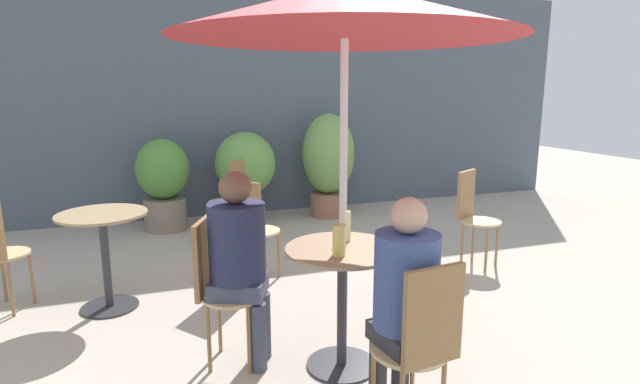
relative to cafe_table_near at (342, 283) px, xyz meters
name	(u,v)px	position (x,y,z in m)	size (l,w,h in m)	color
ground_plane	(363,379)	(0.07, -0.17, -0.53)	(20.00, 20.00, 0.00)	#B2A899
storefront_wall	(234,101)	(0.07, 4.03, 0.97)	(10.00, 0.06, 3.00)	#4C5666
cafe_table_near	(342,283)	(0.00, 0.00, 0.00)	(0.67, 0.67, 0.75)	#2D2D33
cafe_table_far	(104,242)	(-1.38, 1.35, -0.01)	(0.65, 0.65, 0.75)	#2D2D33
bistro_chair_0	(217,279)	(-0.69, 0.29, 0.00)	(0.41, 0.39, 0.90)	tan
bistro_chair_1	(421,338)	(0.09, -0.74, 0.00)	(0.36, 0.38, 0.90)	tan
bistro_chair_2	(473,210)	(1.83, 1.28, 0.00)	(0.41, 0.41, 0.90)	tan
bistro_chair_3	(252,222)	(-0.23, 1.51, 0.00)	(0.42, 0.41, 0.90)	tan
bistro_chair_4	(232,194)	(-0.20, 2.76, 0.00)	(0.42, 0.41, 0.90)	tan
seated_person_0	(240,253)	(-0.56, 0.23, 0.17)	(0.40, 0.38, 1.19)	#42475B
seated_person_1	(404,294)	(0.08, -0.60, 0.16)	(0.31, 0.33, 1.17)	#2D2D33
beer_glass_0	(346,226)	(0.07, 0.13, 0.31)	(0.07, 0.07, 0.18)	beige
beer_glass_1	(339,240)	(-0.07, -0.13, 0.30)	(0.07, 0.07, 0.17)	#DBC65B
potted_plant_0	(163,181)	(-0.88, 3.50, 0.06)	(0.61, 0.61, 1.09)	slate
potted_plant_1	(246,169)	(0.10, 3.51, 0.15)	(0.74, 0.74, 1.14)	slate
potted_plant_2	(328,160)	(1.19, 3.51, 0.21)	(0.68, 0.68, 1.34)	#93664C
umbrella	(345,12)	(0.00, 0.00, 1.51)	(1.87, 1.87, 2.19)	silver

